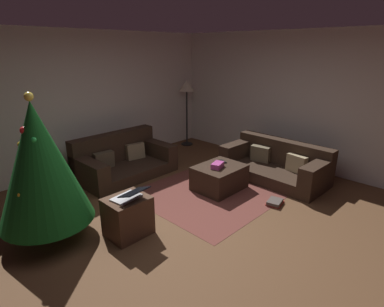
# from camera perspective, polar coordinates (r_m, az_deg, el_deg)

# --- Properties ---
(ground_plane) EXTENTS (6.40, 6.40, 0.00)m
(ground_plane) POSITION_cam_1_polar(r_m,az_deg,el_deg) (4.27, 0.67, -13.31)
(ground_plane) COLOR brown
(rear_partition) EXTENTS (6.40, 0.12, 2.60)m
(rear_partition) POSITION_cam_1_polar(r_m,az_deg,el_deg) (6.29, -20.76, 8.71)
(rear_partition) COLOR silver
(rear_partition) RESTS_ON ground_plane
(corner_partition) EXTENTS (0.12, 6.40, 2.60)m
(corner_partition) POSITION_cam_1_polar(r_m,az_deg,el_deg) (6.36, 20.87, 8.80)
(corner_partition) COLOR silver
(corner_partition) RESTS_ON ground_plane
(couch_left) EXTENTS (1.74, 1.01, 0.75)m
(couch_left) POSITION_cam_1_polar(r_m,az_deg,el_deg) (5.98, -12.67, -1.20)
(couch_left) COLOR #332319
(couch_left) RESTS_ON ground_plane
(couch_right) EXTENTS (0.94, 1.87, 0.67)m
(couch_right) POSITION_cam_1_polar(r_m,az_deg,el_deg) (5.88, 15.17, -1.89)
(couch_right) COLOR #332319
(couch_right) RESTS_ON ground_plane
(ottoman) EXTENTS (0.80, 0.65, 0.41)m
(ottoman) POSITION_cam_1_polar(r_m,az_deg,el_deg) (5.27, 5.02, -4.38)
(ottoman) COLOR #332319
(ottoman) RESTS_ON ground_plane
(gift_box) EXTENTS (0.27, 0.21, 0.09)m
(gift_box) POSITION_cam_1_polar(r_m,az_deg,el_deg) (5.11, 4.69, -2.15)
(gift_box) COLOR #B23F8C
(gift_box) RESTS_ON ottoman
(tv_remote) EXTENTS (0.10, 0.17, 0.02)m
(tv_remote) POSITION_cam_1_polar(r_m,az_deg,el_deg) (5.38, 5.71, -1.45)
(tv_remote) COLOR black
(tv_remote) RESTS_ON ottoman
(christmas_tree) EXTENTS (1.09, 1.09, 1.82)m
(christmas_tree) POSITION_cam_1_polar(r_m,az_deg,el_deg) (4.02, -26.07, -1.68)
(christmas_tree) COLOR brown
(christmas_tree) RESTS_ON ground_plane
(side_table) EXTENTS (0.52, 0.44, 0.51)m
(side_table) POSITION_cam_1_polar(r_m,az_deg,el_deg) (4.09, -11.67, -11.19)
(side_table) COLOR #4C3323
(side_table) RESTS_ON ground_plane
(laptop) EXTENTS (0.40, 0.42, 0.17)m
(laptop) POSITION_cam_1_polar(r_m,az_deg,el_deg) (3.91, -11.40, -7.53)
(laptop) COLOR silver
(laptop) RESTS_ON side_table
(book_stack) EXTENTS (0.32, 0.25, 0.07)m
(book_stack) POSITION_cam_1_polar(r_m,az_deg,el_deg) (4.97, 14.93, -8.61)
(book_stack) COLOR #B7332D
(book_stack) RESTS_ON ground_plane
(corner_lamp) EXTENTS (0.36, 0.36, 1.55)m
(corner_lamp) POSITION_cam_1_polar(r_m,az_deg,el_deg) (7.44, -0.98, 11.44)
(corner_lamp) COLOR black
(corner_lamp) RESTS_ON ground_plane
(area_rug) EXTENTS (2.60, 2.00, 0.01)m
(area_rug) POSITION_cam_1_polar(r_m,az_deg,el_deg) (5.35, 4.96, -6.36)
(area_rug) COLOR brown
(area_rug) RESTS_ON ground_plane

